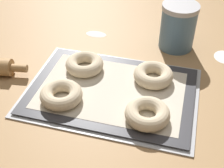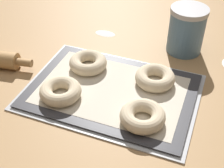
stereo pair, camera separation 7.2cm
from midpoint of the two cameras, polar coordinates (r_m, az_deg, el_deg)
name	(u,v)px [view 2 (the right image)]	position (r m, az deg, el deg)	size (l,w,h in m)	color
ground_plane	(117,94)	(0.92, 3.18, -1.89)	(2.80, 2.80, 0.00)	#A87F51
baking_tray	(112,91)	(0.92, 2.24, -1.32)	(0.50, 0.35, 0.01)	#B2B5BA
baking_mat	(112,89)	(0.92, 2.25, -1.06)	(0.47, 0.33, 0.00)	#333338
bagel_front_left	(61,91)	(0.88, -7.12, -1.38)	(0.12, 0.12, 0.04)	beige
bagel_front_right	(143,116)	(0.81, 8.15, -5.91)	(0.12, 0.12, 0.04)	beige
bagel_back_left	(88,63)	(0.99, -2.33, 3.86)	(0.12, 0.12, 0.04)	beige
bagel_back_right	(155,78)	(0.94, 10.05, 1.07)	(0.12, 0.12, 0.04)	beige
flour_canister	(186,30)	(1.09, 15.33, 9.46)	(0.12, 0.12, 0.16)	slate
flour_patch_near	(105,33)	(1.19, 0.50, 9.22)	(0.08, 0.04, 0.00)	white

